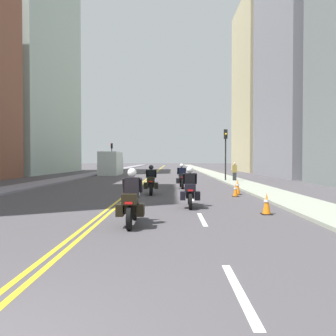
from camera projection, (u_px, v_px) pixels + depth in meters
ground_plane at (156, 172)px, 51.00m from camera, size 264.00×264.00×0.00m
sidewalk_left at (103, 172)px, 51.07m from camera, size 2.28×144.00×0.12m
sidewalk_right at (208, 172)px, 50.92m from camera, size 2.28×144.00×0.12m
centreline_yellow_inner at (155, 172)px, 51.00m from camera, size 0.12×132.00×0.01m
centreline_yellow_outer at (157, 172)px, 51.00m from camera, size 0.12×132.00×0.01m
lane_dashes_white at (182, 180)px, 31.97m from camera, size 0.14×56.40×0.01m
building_right_1 at (308, 53)px, 38.82m from camera, size 8.66×15.28×27.27m
building_left_2 at (38, 70)px, 48.92m from camera, size 6.47×21.68×28.75m
building_right_2 at (270, 87)px, 55.71m from camera, size 9.63×15.06×26.77m
motorcycle_0 at (132, 202)px, 9.95m from camera, size 0.77×2.25×1.63m
motorcycle_1 at (190, 191)px, 13.75m from camera, size 0.77×2.20×1.60m
motorcycle_2 at (151, 183)px, 18.83m from camera, size 0.77×2.12×1.58m
motorcycle_3 at (182, 178)px, 22.88m from camera, size 0.78×2.26×1.61m
traffic_cone_0 at (267, 204)px, 11.94m from camera, size 0.35×0.35×0.73m
traffic_cone_1 at (237, 187)px, 18.73m from camera, size 0.38×0.38×0.82m
traffic_cone_2 at (235, 190)px, 17.67m from camera, size 0.31×0.31×0.65m
traffic_light_near at (226, 145)px, 29.81m from camera, size 0.28×0.38×4.43m
traffic_light_far at (112, 152)px, 53.85m from camera, size 0.28×0.38×4.39m
pedestrian_0 at (235, 172)px, 29.47m from camera, size 0.37×0.24×1.64m
parked_truck at (112, 164)px, 43.13m from camera, size 2.20×6.50×2.80m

